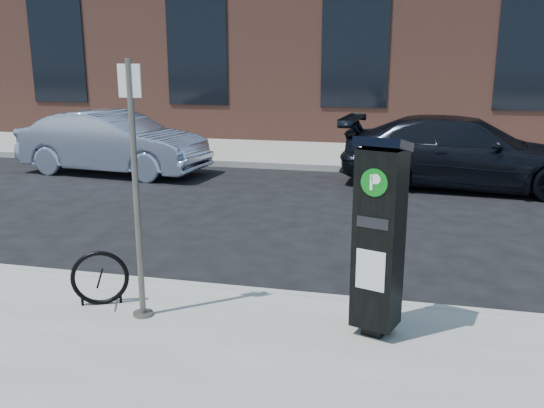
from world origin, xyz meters
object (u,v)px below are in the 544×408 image
(sign_pole, at_px, (136,194))
(car_dark, at_px, (464,153))
(parking_kiosk, at_px, (379,236))
(bike_rack, at_px, (100,278))
(car_silver, at_px, (113,143))

(sign_pole, bearing_deg, car_dark, 64.81)
(parking_kiosk, relative_size, car_dark, 0.36)
(parking_kiosk, height_order, bike_rack, parking_kiosk)
(sign_pole, relative_size, car_silver, 0.56)
(bike_rack, bearing_deg, parking_kiosk, -24.11)
(parking_kiosk, relative_size, sign_pole, 0.74)
(sign_pole, relative_size, bike_rack, 4.24)
(parking_kiosk, distance_m, bike_rack, 2.93)
(parking_kiosk, distance_m, sign_pole, 2.33)
(parking_kiosk, height_order, sign_pole, sign_pole)
(parking_kiosk, distance_m, car_silver, 9.91)
(sign_pole, height_order, car_dark, sign_pole)
(car_dark, bearing_deg, sign_pole, 159.14)
(parking_kiosk, xyz_separation_m, sign_pole, (-2.31, -0.14, 0.29))
(parking_kiosk, xyz_separation_m, bike_rack, (-2.86, 0.00, -0.67))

